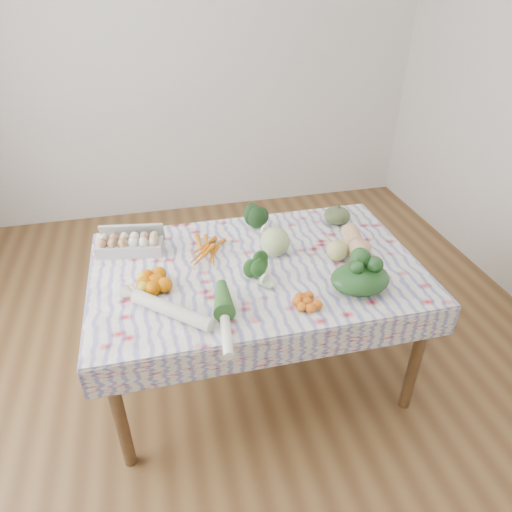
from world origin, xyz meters
TOP-DOWN VIEW (x-y plane):
  - ground at (0.00, 0.00)m, footprint 4.50×4.50m
  - wall_back at (0.00, 2.25)m, footprint 4.00×0.04m
  - dining_table at (0.00, 0.00)m, footprint 1.60×1.00m
  - tablecloth at (0.00, 0.00)m, footprint 1.66×1.06m
  - egg_carton at (-0.62, 0.27)m, footprint 0.36×0.19m
  - carrot_bunch at (-0.23, 0.16)m, footprint 0.29×0.28m
  - kale_bunch at (0.11, 0.34)m, footprint 0.18×0.16m
  - kabocha_squash at (0.57, 0.33)m, footprint 0.17×0.17m
  - cabbage at (0.12, 0.08)m, footprint 0.20×0.20m
  - butternut_squash at (0.55, 0.01)m, footprint 0.17×0.29m
  - orange_cluster at (-0.51, -0.07)m, footprint 0.27×0.27m
  - broccoli at (-0.02, -0.14)m, footprint 0.19×0.19m
  - mandarin_cluster at (0.15, -0.37)m, footprint 0.19×0.19m
  - grapefruit at (0.42, -0.04)m, footprint 0.13×0.13m
  - spinach_bag at (0.43, -0.31)m, footprint 0.32×0.27m
  - daikon at (-0.45, -0.30)m, footprint 0.36×0.34m
  - leek at (-0.23, -0.40)m, footprint 0.09×0.43m

SIDE VIEW (x-z plane):
  - ground at x=0.00m, z-range 0.00..0.00m
  - dining_table at x=0.00m, z-range 0.30..1.05m
  - tablecloth at x=0.00m, z-range 0.75..0.76m
  - carrot_bunch at x=-0.23m, z-range 0.76..0.80m
  - leek at x=-0.23m, z-range 0.76..0.81m
  - mandarin_cluster at x=0.15m, z-range 0.76..0.81m
  - daikon at x=-0.45m, z-range 0.76..0.82m
  - orange_cluster at x=-0.51m, z-range 0.76..0.84m
  - egg_carton at x=-0.62m, z-range 0.76..0.85m
  - broccoli at x=-0.02m, z-range 0.76..0.86m
  - kabocha_squash at x=0.57m, z-range 0.76..0.86m
  - grapefruit at x=0.42m, z-range 0.76..0.87m
  - spinach_bag at x=0.43m, z-range 0.76..0.89m
  - butternut_squash at x=0.55m, z-range 0.76..0.89m
  - kale_bunch at x=0.11m, z-range 0.76..0.89m
  - cabbage at x=0.12m, z-range 0.76..0.92m
  - wall_back at x=0.00m, z-range 0.00..2.80m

